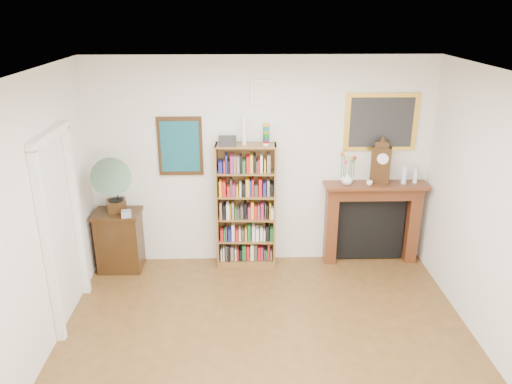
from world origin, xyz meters
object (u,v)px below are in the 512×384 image
bookshelf (246,200)px  flower_vase (347,178)px  side_cabinet (120,241)px  bottle_right (415,176)px  bottle_left (404,175)px  cd_stack (126,214)px  fireplace (372,215)px  mantel_clock (381,163)px  teacup (369,183)px  gramophone (111,182)px

bookshelf → flower_vase: 1.36m
bookshelf → side_cabinet: 1.78m
side_cabinet → bottle_right: 4.02m
bottle_left → bottle_right: 0.16m
cd_stack → bottle_left: bearing=3.7°
bottle_right → fireplace: bearing=176.4°
side_cabinet → cd_stack: bearing=-42.8°
bookshelf → flower_vase: bookshelf is taller
side_cabinet → flower_vase: bearing=2.4°
mantel_clock → bottle_left: 0.35m
flower_vase → bottle_right: size_ratio=0.82×
flower_vase → bottle_left: 0.75m
teacup → bottle_right: (0.62, 0.07, 0.07)m
teacup → bottle_left: (0.46, 0.05, 0.09)m
fireplace → teacup: 0.53m
bookshelf → bottle_right: size_ratio=9.81×
cd_stack → bottle_right: bearing=4.0°
gramophone → side_cabinet: bearing=69.5°
cd_stack → bottle_left: bottle_left is taller
gramophone → cd_stack: 0.45m
teacup → bottle_right: bearing=6.8°
bottle_right → flower_vase: bearing=-178.0°
side_cabinet → gramophone: size_ratio=1.04×
side_cabinet → teacup: size_ratio=10.52×
mantel_clock → bottle_left: mantel_clock is taller
teacup → bottle_right: 0.63m
gramophone → bottle_left: bearing=-14.6°
fireplace → gramophone: bearing=-175.9°
fireplace → bottle_left: (0.36, -0.06, 0.60)m
side_cabinet → bottle_left: (3.77, 0.08, 0.86)m
gramophone → flower_vase: size_ratio=4.86×
mantel_clock → bottle_left: size_ratio=2.37×
bottle_left → cd_stack: bearing=-176.3°
fireplace → bottle_left: bottle_left is taller
side_cabinet → gramophone: gramophone is taller
side_cabinet → cd_stack: size_ratio=6.91×
gramophone → cd_stack: (0.17, -0.06, -0.41)m
gramophone → cd_stack: bearing=-37.6°
bookshelf → teacup: size_ratio=24.88×
flower_vase → mantel_clock: bearing=4.0°
fireplace → gramophone: gramophone is taller
fireplace → bottle_right: 0.78m
side_cabinet → bottle_left: size_ratio=3.46×
side_cabinet → cd_stack: 0.51m
flower_vase → teacup: size_ratio=2.08×
cd_stack → fireplace: bearing=5.2°
side_cabinet → flower_vase: flower_vase is taller
flower_vase → bottle_left: (0.75, 0.01, 0.04)m
mantel_clock → bottle_right: mantel_clock is taller
gramophone → flower_vase: 3.03m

